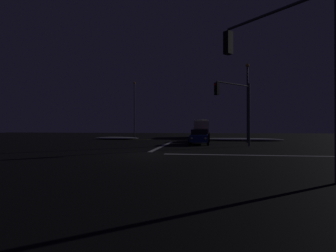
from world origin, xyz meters
name	(u,v)px	position (x,y,z in m)	size (l,w,h in m)	color
ground	(146,154)	(0.00, 0.00, -0.05)	(120.00, 120.00, 0.10)	black
stop_line_north	(164,146)	(0.00, 7.77, 0.00)	(0.35, 13.27, 0.01)	white
centre_line_ns	(176,140)	(0.00, 19.37, 0.00)	(22.00, 0.15, 0.01)	yellow
crosswalk_bar_east	(267,155)	(7.87, 0.00, 0.00)	(13.27, 0.40, 0.01)	white
snow_bank_left_curb	(116,138)	(-8.57, 18.55, 0.19)	(6.50, 1.50, 0.39)	white
snow_bank_right_curb	(240,140)	(8.57, 17.14, 0.19)	(10.88, 1.50, 0.38)	white
sedan_blue	(199,137)	(3.40, 9.95, 0.80)	(2.02, 4.33, 1.57)	navy
sedan_black	(201,135)	(3.59, 15.39, 0.80)	(2.02, 4.33, 1.57)	black
sedan_red	(200,134)	(3.41, 21.09, 0.80)	(2.02, 4.33, 1.57)	maroon
box_truck	(202,128)	(3.52, 28.02, 1.71)	(2.68, 8.28, 3.08)	beige
traffic_signal_ne	(236,101)	(6.78, 6.78, 4.16)	(3.51, 3.51, 5.98)	#4C4C51
traffic_signal_se	(282,55)	(6.85, -6.85, 4.59)	(3.49, 3.49, 6.64)	#4C4C51
streetlamp_left_far	(134,105)	(-8.87, 29.37, 5.81)	(0.44, 0.44, 10.20)	#424247
streetlamp_right_near	(247,97)	(8.87, 13.37, 5.25)	(0.44, 0.44, 9.12)	#424247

